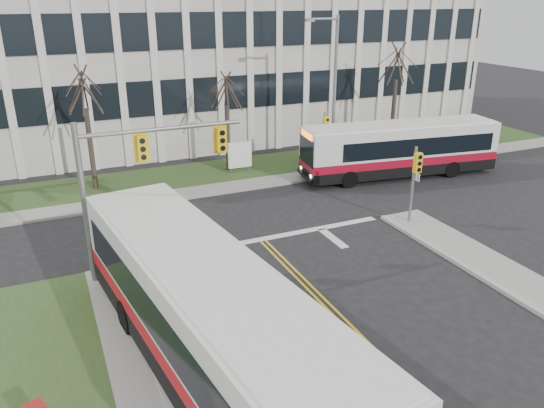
{
  "coord_description": "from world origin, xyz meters",
  "views": [
    {
      "loc": [
        -8.32,
        -11.73,
        10.2
      ],
      "look_at": [
        0.14,
        7.34,
        2.0
      ],
      "focal_mm": 35.0,
      "sensor_mm": 36.0,
      "label": 1
    }
  ],
  "objects_px": {
    "bus_main": "(207,323)",
    "streetlight": "(332,86)",
    "directory_sign": "(240,155)",
    "bus_cross": "(400,150)"
  },
  "relations": [
    {
      "from": "directory_sign",
      "to": "bus_main",
      "type": "xyz_separation_m",
      "value": [
        -7.43,
        -17.19,
        0.64
      ]
    },
    {
      "from": "bus_main",
      "to": "streetlight",
      "type": "bearing_deg",
      "value": 43.42
    },
    {
      "from": "streetlight",
      "to": "bus_cross",
      "type": "bearing_deg",
      "value": -43.47
    },
    {
      "from": "streetlight",
      "to": "directory_sign",
      "type": "relative_size",
      "value": 4.6
    },
    {
      "from": "bus_main",
      "to": "bus_cross",
      "type": "relative_size",
      "value": 1.14
    },
    {
      "from": "bus_main",
      "to": "bus_cross",
      "type": "height_order",
      "value": "bus_main"
    },
    {
      "from": "streetlight",
      "to": "bus_cross",
      "type": "distance_m",
      "value": 5.61
    },
    {
      "from": "directory_sign",
      "to": "bus_main",
      "type": "distance_m",
      "value": 18.74
    },
    {
      "from": "directory_sign",
      "to": "bus_main",
      "type": "height_order",
      "value": "bus_main"
    },
    {
      "from": "directory_sign",
      "to": "streetlight",
      "type": "bearing_deg",
      "value": -13.23
    }
  ]
}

